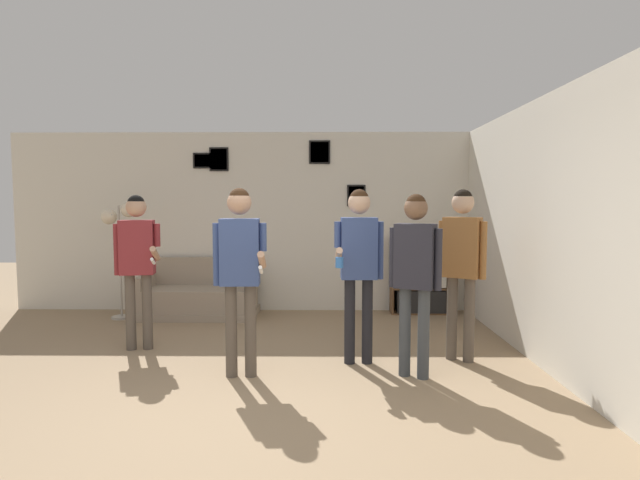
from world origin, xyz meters
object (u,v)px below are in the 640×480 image
object	(u,v)px
person_player_foreground_center	(240,260)
person_spectator_far_right	(462,255)
person_player_foreground_left	(137,255)
person_watcher_holding_cup	(359,256)
couch	(200,297)
floor_lamp	(119,226)
bookshelf	(420,275)
person_spectator_near_bookshelf	(415,265)
drinking_cup	(425,233)

from	to	relation	value
person_player_foreground_center	person_spectator_far_right	xyz separation A→B (m)	(2.20, 0.51, -0.00)
person_player_foreground_left	person_watcher_holding_cup	xyz separation A→B (m)	(2.43, -0.46, 0.04)
couch	floor_lamp	xyz separation A→B (m)	(-1.07, -0.18, 1.03)
couch	bookshelf	xyz separation A→B (m)	(3.24, 0.20, 0.29)
couch	floor_lamp	size ratio (longest dim) A/B	1.01
person_watcher_holding_cup	person_spectator_near_bookshelf	size ratio (longest dim) A/B	1.03
floor_lamp	person_player_foreground_left	size ratio (longest dim) A/B	0.96
bookshelf	couch	bearing A→B (deg)	-176.43
bookshelf	person_player_foreground_center	size ratio (longest dim) A/B	0.64
drinking_cup	person_watcher_holding_cup	bearing A→B (deg)	-115.61
bookshelf	person_spectator_near_bookshelf	xyz separation A→B (m)	(-0.57, -2.74, 0.50)
person_player_foreground_left	person_watcher_holding_cup	world-z (taller)	person_watcher_holding_cup
floor_lamp	person_spectator_far_right	world-z (taller)	person_spectator_far_right
person_player_foreground_left	bookshelf	bearing A→B (deg)	28.36
person_player_foreground_center	drinking_cup	distance (m)	3.56
person_spectator_near_bookshelf	person_player_foreground_center	bearing A→B (deg)	-179.84
couch	person_watcher_holding_cup	xyz separation A→B (m)	(2.17, -2.14, 0.83)
floor_lamp	person_watcher_holding_cup	distance (m)	3.80
person_spectator_far_right	drinking_cup	world-z (taller)	person_spectator_far_right
person_spectator_far_right	drinking_cup	size ratio (longest dim) A/B	16.12
person_player_foreground_center	person_spectator_near_bookshelf	size ratio (longest dim) A/B	1.03
person_player_foreground_center	person_spectator_near_bookshelf	xyz separation A→B (m)	(1.63, 0.00, -0.04)
person_spectator_far_right	floor_lamp	bearing A→B (deg)	156.73
floor_lamp	person_spectator_far_right	distance (m)	4.70
bookshelf	person_spectator_near_bookshelf	distance (m)	2.85
bookshelf	floor_lamp	size ratio (longest dim) A/B	0.69
couch	bookshelf	bearing A→B (deg)	3.57
couch	person_player_foreground_center	xyz separation A→B (m)	(1.04, -2.54, 0.83)
couch	person_spectator_far_right	distance (m)	3.91
couch	floor_lamp	distance (m)	1.50
floor_lamp	person_spectator_near_bookshelf	size ratio (longest dim) A/B	0.96
person_watcher_holding_cup	person_spectator_far_right	size ratio (longest dim) A/B	1.00
person_player_foreground_left	person_watcher_holding_cup	size ratio (longest dim) A/B	0.97
floor_lamp	person_spectator_far_right	size ratio (longest dim) A/B	0.93
bookshelf	person_spectator_far_right	distance (m)	2.30
bookshelf	person_player_foreground_left	distance (m)	4.00
couch	bookshelf	world-z (taller)	bookshelf
couch	drinking_cup	xyz separation A→B (m)	(3.30, 0.20, 0.91)
bookshelf	person_player_foreground_center	bearing A→B (deg)	-128.77
person_player_foreground_center	drinking_cup	bearing A→B (deg)	50.55
person_watcher_holding_cup	person_spectator_far_right	xyz separation A→B (m)	(1.07, 0.11, 0.00)
person_player_foreground_left	drinking_cup	distance (m)	4.02
person_player_foreground_center	person_spectator_far_right	distance (m)	2.26
couch	person_spectator_near_bookshelf	size ratio (longest dim) A/B	0.97
person_watcher_holding_cup	person_spectator_near_bookshelf	bearing A→B (deg)	-38.52
person_watcher_holding_cup	person_spectator_near_bookshelf	distance (m)	0.64
person_watcher_holding_cup	person_spectator_near_bookshelf	world-z (taller)	person_watcher_holding_cup
bookshelf	person_player_foreground_left	world-z (taller)	person_player_foreground_left
person_player_foreground_left	person_spectator_far_right	bearing A→B (deg)	-5.73
couch	person_spectator_near_bookshelf	xyz separation A→B (m)	(2.67, -2.54, 0.79)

